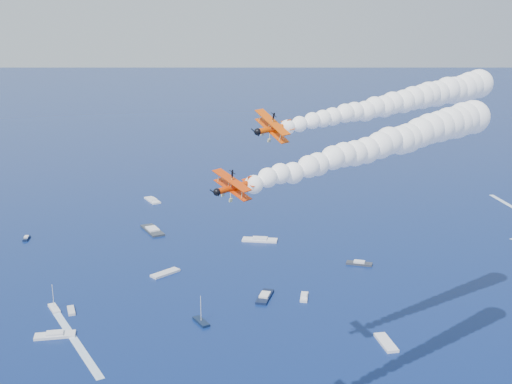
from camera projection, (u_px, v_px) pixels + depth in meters
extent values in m
cube|color=white|center=(54.00, 308.00, 178.07)|extent=(4.39, 6.51, 0.70)
cube|color=#2C303B|center=(359.00, 263.00, 210.31)|extent=(8.70, 5.56, 0.70)
cube|color=white|center=(386.00, 343.00, 159.54)|extent=(3.73, 9.62, 0.70)
cube|color=black|center=(201.00, 322.00, 170.45)|extent=(4.48, 6.66, 0.70)
cube|color=black|center=(265.00, 297.00, 185.56)|extent=(6.47, 10.41, 0.70)
cube|color=white|center=(152.00, 200.00, 282.06)|extent=(7.75, 11.87, 0.70)
cube|color=white|center=(260.00, 240.00, 232.34)|extent=(13.06, 6.89, 0.70)
cube|color=silver|center=(71.00, 311.00, 176.85)|extent=(3.08, 5.82, 0.70)
cube|color=silver|center=(304.00, 297.00, 185.33)|extent=(3.48, 6.62, 0.70)
cube|color=#2C323B|center=(153.00, 230.00, 242.79)|extent=(9.65, 15.22, 0.70)
cube|color=silver|center=(165.00, 273.00, 202.54)|extent=(9.44, 8.49, 0.70)
cube|color=black|center=(27.00, 238.00, 233.97)|extent=(1.72, 5.20, 0.70)
cube|color=silver|center=(55.00, 335.00, 163.15)|extent=(10.18, 3.89, 0.70)
cube|color=white|center=(512.00, 207.00, 273.64)|extent=(2.24, 38.01, 0.04)
cube|color=white|center=(77.00, 343.00, 159.79)|extent=(17.45, 35.46, 0.04)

